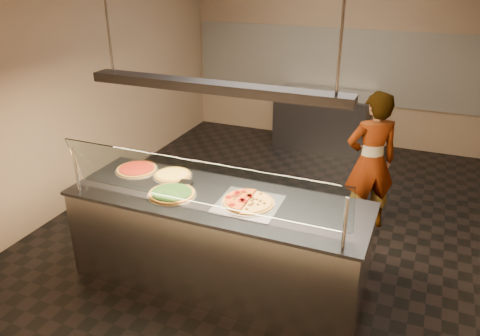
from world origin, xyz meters
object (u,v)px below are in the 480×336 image
at_px(half_pizza_sausage, 260,204).
at_px(pizza_spinach, 172,193).
at_px(sneeze_guard, 199,183).
at_px(prep_table, 322,120).
at_px(heat_lamp_housing, 215,87).
at_px(half_pizza_pepperoni, 237,198).
at_px(pizza_cheese, 173,175).
at_px(serving_counter, 218,241).
at_px(worker, 371,162).
at_px(pizza_spatula, 184,178).
at_px(pizza_tomato, 137,169).
at_px(perforated_tray, 248,204).

height_order(half_pizza_sausage, pizza_spinach, half_pizza_sausage).
height_order(sneeze_guard, half_pizza_sausage, sneeze_guard).
xyz_separation_m(sneeze_guard, prep_table, (0.04, 4.32, -0.76)).
xyz_separation_m(pizza_spinach, heat_lamp_housing, (0.40, 0.12, 1.00)).
height_order(half_pizza_pepperoni, heat_lamp_housing, heat_lamp_housing).
xyz_separation_m(pizza_cheese, prep_table, (0.65, 3.73, -0.48)).
distance_m(serving_counter, worker, 2.03).
bearing_deg(pizza_spatula, half_pizza_pepperoni, -17.55).
bearing_deg(prep_table, pizza_cheese, -99.86).
bearing_deg(worker, heat_lamp_housing, 24.77).
xyz_separation_m(pizza_tomato, worker, (2.16, 1.41, -0.13)).
xyz_separation_m(worker, heat_lamp_housing, (-1.14, -1.64, 1.13)).
height_order(half_pizza_pepperoni, half_pizza_sausage, half_pizza_pepperoni).
bearing_deg(pizza_cheese, worker, 38.56).
relative_size(perforated_tray, pizza_cheese, 1.42).
height_order(pizza_spinach, pizza_tomato, pizza_spinach).
bearing_deg(perforated_tray, sneeze_guard, -133.17).
relative_size(serving_counter, sneeze_guard, 1.09).
relative_size(pizza_spinach, worker, 0.28).
relative_size(pizza_spatula, prep_table, 0.15).
height_order(worker, heat_lamp_housing, heat_lamp_housing).
bearing_deg(pizza_spinach, pizza_cheese, 118.97).
relative_size(perforated_tray, prep_table, 0.37).
height_order(pizza_tomato, worker, worker).
distance_m(half_pizza_sausage, heat_lamp_housing, 1.08).
height_order(half_pizza_sausage, pizza_cheese, half_pizza_sausage).
xyz_separation_m(half_pizza_sausage, pizza_spinach, (-0.82, -0.10, -0.01)).
bearing_deg(pizza_spatula, pizza_tomato, 176.63).
distance_m(serving_counter, pizza_spinach, 0.64).
bearing_deg(pizza_tomato, pizza_spatula, -3.37).
bearing_deg(worker, prep_table, -95.12).
distance_m(half_pizza_pepperoni, heat_lamp_housing, 1.01).
relative_size(half_pizza_sausage, pizza_spinach, 1.00).
bearing_deg(perforated_tray, serving_counter, 177.74).
bearing_deg(half_pizza_pepperoni, serving_counter, 176.69).
bearing_deg(heat_lamp_housing, pizza_spatula, 156.64).
xyz_separation_m(half_pizza_pepperoni, heat_lamp_housing, (-0.20, 0.01, 0.99)).
distance_m(perforated_tray, pizza_spinach, 0.72).
xyz_separation_m(perforated_tray, pizza_spinach, (-0.71, -0.10, 0.01)).
distance_m(half_pizza_sausage, pizza_spinach, 0.83).
height_order(pizza_tomato, prep_table, pizza_tomato).
height_order(prep_table, worker, worker).
bearing_deg(perforated_tray, pizza_tomato, 169.73).
distance_m(serving_counter, heat_lamp_housing, 1.48).
xyz_separation_m(sneeze_guard, pizza_spinach, (-0.40, 0.23, -0.28)).
relative_size(pizza_spinach, prep_table, 0.30).
distance_m(sneeze_guard, pizza_spatula, 0.75).
distance_m(half_pizza_sausage, pizza_tomato, 1.45).
bearing_deg(pizza_cheese, perforated_tray, -15.93).
bearing_deg(pizza_tomato, pizza_cheese, 2.94).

